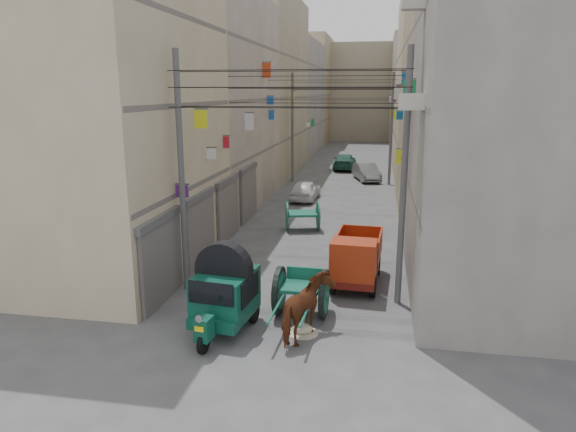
% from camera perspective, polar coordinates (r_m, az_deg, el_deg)
% --- Properties ---
extents(ground, '(140.00, 140.00, 0.00)m').
position_cam_1_polar(ground, '(12.29, -5.14, -19.30)').
color(ground, '#434446').
rests_on(ground, ground).
extents(building_row_left, '(8.00, 62.00, 14.00)m').
position_cam_1_polar(building_row_left, '(45.36, -3.79, 13.38)').
color(building_row_left, beige).
rests_on(building_row_left, ground).
extents(building_row_right, '(8.00, 62.00, 14.00)m').
position_cam_1_polar(building_row_right, '(44.35, 17.25, 12.81)').
color(building_row_right, gray).
rests_on(building_row_right, ground).
extents(end_cap_building, '(22.00, 10.00, 13.00)m').
position_cam_1_polar(end_cap_building, '(75.98, 8.21, 13.42)').
color(end_cap_building, gray).
rests_on(end_cap_building, ground).
extents(shutters_left, '(0.18, 14.40, 2.88)m').
position_cam_1_polar(shutters_left, '(22.01, -8.03, -0.08)').
color(shutters_left, '#48484C').
rests_on(shutters_left, ground).
extents(signboards, '(8.22, 40.52, 5.67)m').
position_cam_1_polar(signboards, '(31.87, 5.00, 7.79)').
color(signboards, '#5D2484').
rests_on(signboards, ground).
extents(ac_units, '(0.70, 6.55, 3.35)m').
position_cam_1_polar(ac_units, '(17.62, 13.30, 15.79)').
color(ac_units, beige).
rests_on(ac_units, ground).
extents(utility_poles, '(7.40, 22.20, 8.00)m').
position_cam_1_polar(utility_poles, '(27.20, 4.14, 8.00)').
color(utility_poles, '#515153').
rests_on(utility_poles, ground).
extents(overhead_cables, '(7.40, 22.52, 1.12)m').
position_cam_1_polar(overhead_cables, '(24.49, 3.59, 13.87)').
color(overhead_cables, black).
rests_on(overhead_cables, ground).
extents(auto_rickshaw, '(1.83, 2.90, 1.99)m').
position_cam_1_polar(auto_rickshaw, '(14.79, -7.06, -8.28)').
color(auto_rickshaw, black).
rests_on(auto_rickshaw, ground).
extents(tonga_cart, '(1.63, 3.35, 1.49)m').
position_cam_1_polar(tonga_cart, '(15.72, 1.50, -8.37)').
color(tonga_cart, black).
rests_on(tonga_cart, ground).
extents(mini_truck, '(1.72, 3.49, 1.91)m').
position_cam_1_polar(mini_truck, '(17.97, 7.54, -5.14)').
color(mini_truck, black).
rests_on(mini_truck, ground).
extents(second_cart, '(1.89, 1.75, 1.43)m').
position_cam_1_polar(second_cart, '(25.21, 1.63, 0.10)').
color(second_cart, '#145B47').
rests_on(second_cart, ground).
extents(feed_sack, '(0.55, 0.44, 0.28)m').
position_cam_1_polar(feed_sack, '(14.89, 1.64, -12.38)').
color(feed_sack, beige).
rests_on(feed_sack, ground).
extents(horse, '(1.45, 2.26, 1.76)m').
position_cam_1_polar(horse, '(14.28, 2.11, -10.30)').
color(horse, brown).
rests_on(horse, ground).
extents(distant_car_white, '(1.70, 3.80, 1.27)m').
position_cam_1_polar(distant_car_white, '(32.34, 1.93, 2.91)').
color(distant_car_white, white).
rests_on(distant_car_white, ground).
extents(distant_car_grey, '(2.46, 4.22, 1.31)m').
position_cam_1_polar(distant_car_grey, '(39.93, 8.70, 4.86)').
color(distant_car_grey, '#5D6361').
rests_on(distant_car_grey, ground).
extents(distant_car_green, '(1.87, 4.59, 1.33)m').
position_cam_1_polar(distant_car_green, '(45.50, 6.31, 6.01)').
color(distant_car_green, '#1D5543').
rests_on(distant_car_green, ground).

